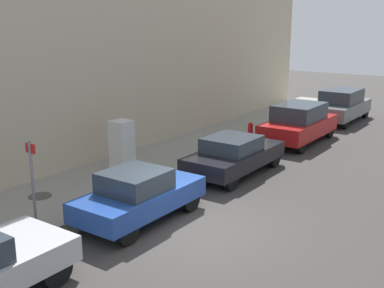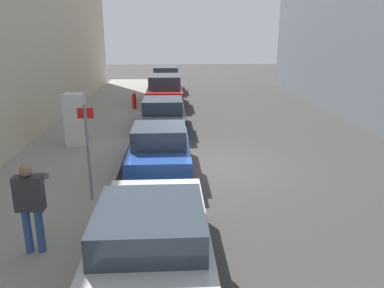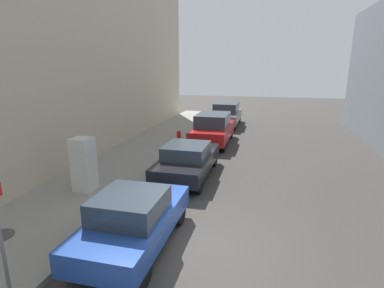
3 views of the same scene
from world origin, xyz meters
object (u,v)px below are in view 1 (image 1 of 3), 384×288
parked_suv_red (299,123)px  discarded_refrigerator (122,147)px  street_sign_post (32,180)px  parked_sedan_dark (234,155)px  fire_hydrant (250,131)px  parked_suv_gray (341,105)px  parked_hatchback_blue (139,195)px

parked_suv_red → discarded_refrigerator: bearing=-110.6°
street_sign_post → parked_sedan_dark: bearing=77.6°
fire_hydrant → parked_suv_gray: bearing=77.5°
fire_hydrant → parked_sedan_dark: 4.43m
street_sign_post → parked_sedan_dark: 7.39m
street_sign_post → parked_suv_gray: bearing=85.1°
discarded_refrigerator → parked_suv_gray: 14.10m
parked_sedan_dark → parked_suv_gray: bearing=90.0°
street_sign_post → parked_suv_red: street_sign_post is taller
parked_hatchback_blue → parked_sedan_dark: (-0.00, 5.03, -0.03)m
discarded_refrigerator → fire_hydrant: 6.75m
parked_suv_red → parked_suv_gray: parked_suv_red is taller
parked_hatchback_blue → parked_suv_gray: 16.35m
discarded_refrigerator → parked_suv_red: bearing=69.4°
parked_sedan_dark → parked_suv_red: (0.00, 5.64, 0.17)m
parked_hatchback_blue → parked_sedan_dark: size_ratio=0.89×
fire_hydrant → parked_sedan_dark: size_ratio=0.19×
street_sign_post → parked_hatchback_blue: size_ratio=0.60×
parked_sedan_dark → parked_suv_gray: 11.32m
parked_hatchback_blue → discarded_refrigerator: bearing=139.6°
discarded_refrigerator → parked_sedan_dark: discarded_refrigerator is taller
street_sign_post → parked_sedan_dark: street_sign_post is taller
discarded_refrigerator → parked_suv_red: discarded_refrigerator is taller
discarded_refrigerator → parked_suv_red: 8.64m
parked_hatchback_blue → parked_suv_gray: bearing=90.0°
parked_sedan_dark → fire_hydrant: bearing=111.1°
fire_hydrant → parked_hatchback_blue: parked_hatchback_blue is taller
street_sign_post → fire_hydrant: bearing=90.1°
fire_hydrant → parked_sedan_dark: bearing=-68.9°
parked_suv_gray → parked_sedan_dark: bearing=-90.0°
parked_suv_red → parked_suv_gray: (-0.00, 5.68, -0.00)m
discarded_refrigerator → parked_hatchback_blue: discarded_refrigerator is taller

